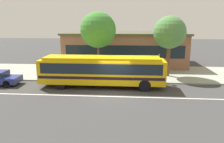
% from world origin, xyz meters
% --- Properties ---
extents(ground_plane, '(120.00, 120.00, 0.00)m').
position_xyz_m(ground_plane, '(0.00, 0.00, 0.00)').
color(ground_plane, '#3A3A3A').
extents(sidewalk_slab, '(60.00, 8.00, 0.12)m').
position_xyz_m(sidewalk_slab, '(0.00, 7.18, 0.06)').
color(sidewalk_slab, '#989C8C').
rests_on(sidewalk_slab, ground_plane).
extents(lane_stripe_center, '(56.00, 0.16, 0.01)m').
position_xyz_m(lane_stripe_center, '(0.00, -0.80, 0.00)').
color(lane_stripe_center, silver).
rests_on(lane_stripe_center, ground_plane).
extents(transit_bus, '(10.82, 2.49, 2.68)m').
position_xyz_m(transit_bus, '(-1.16, 1.83, 1.57)').
color(transit_bus, gold).
rests_on(transit_bus, ground_plane).
extents(pedestrian_waiting_near_sign, '(0.47, 0.47, 1.69)m').
position_xyz_m(pedestrian_waiting_near_sign, '(1.91, 4.98, 1.11)').
color(pedestrian_waiting_near_sign, navy).
rests_on(pedestrian_waiting_near_sign, sidewalk_slab).
extents(pedestrian_walking_along_curb, '(0.42, 0.42, 1.65)m').
position_xyz_m(pedestrian_walking_along_curb, '(-1.93, 3.90, 1.08)').
color(pedestrian_walking_along_curb, slate).
rests_on(pedestrian_walking_along_curb, sidewalk_slab).
extents(pedestrian_standing_by_tree, '(0.48, 0.48, 1.69)m').
position_xyz_m(pedestrian_standing_by_tree, '(-1.95, 4.05, 1.11)').
color(pedestrian_standing_by_tree, '#21324A').
rests_on(pedestrian_standing_by_tree, sidewalk_slab).
extents(bus_stop_sign, '(0.12, 0.44, 2.56)m').
position_xyz_m(bus_stop_sign, '(3.94, 3.68, 1.76)').
color(bus_stop_sign, gray).
rests_on(bus_stop_sign, sidewalk_slab).
extents(street_tree_near_stop, '(3.65, 3.65, 6.54)m').
position_xyz_m(street_tree_near_stop, '(-2.04, 5.73, 4.83)').
color(street_tree_near_stop, brown).
rests_on(street_tree_near_stop, sidewalk_slab).
extents(street_tree_mid_block, '(3.29, 3.29, 6.13)m').
position_xyz_m(street_tree_mid_block, '(5.18, 5.98, 4.57)').
color(street_tree_mid_block, brown).
rests_on(street_tree_mid_block, sidewalk_slab).
extents(station_building, '(15.53, 9.32, 4.30)m').
position_xyz_m(station_building, '(0.57, 13.24, 2.16)').
color(station_building, '#935F45').
rests_on(station_building, ground_plane).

